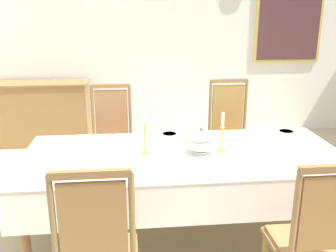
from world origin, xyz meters
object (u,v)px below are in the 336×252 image
at_px(sideboard, 39,113).
at_px(bowl_near_right, 286,132).
at_px(candlestick_west, 145,137).
at_px(chair_south_b, 314,239).
at_px(spoon_secondary, 296,133).
at_px(soup_tureen, 201,141).
at_px(dining_table, 184,162).
at_px(framed_painting, 289,21).
at_px(chair_north_a, 112,139).
at_px(chair_south_a, 98,251).
at_px(candlestick_east, 222,137).
at_px(chair_north_b, 230,134).
at_px(spoon_primary, 41,140).
at_px(bowl_near_left, 52,139).
at_px(bowl_far_left, 169,135).

bearing_deg(sideboard, bowl_near_right, 140.91).
height_order(candlestick_west, bowl_near_right, candlestick_west).
distance_m(chair_south_b, candlestick_west, 1.38).
height_order(bowl_near_right, spoon_secondary, bowl_near_right).
bearing_deg(soup_tureen, bowl_near_right, 23.15).
relative_size(dining_table, framed_painting, 2.06).
distance_m(chair_north_a, chair_south_b, 2.27).
bearing_deg(soup_tureen, chair_south_a, -128.19).
height_order(candlestick_west, spoon_secondary, candlestick_west).
xyz_separation_m(candlestick_west, candlestick_east, (0.61, 0.00, -0.02)).
height_order(chair_north_b, soup_tureen, chair_north_b).
xyz_separation_m(chair_south_b, bowl_near_right, (0.36, 1.32, 0.22)).
xyz_separation_m(candlestick_west, framed_painting, (2.30, 2.84, 0.80)).
bearing_deg(chair_south_a, framed_painting, 55.49).
bearing_deg(chair_south_b, candlestick_east, 109.10).
relative_size(bowl_near_right, spoon_secondary, 0.85).
bearing_deg(candlestick_west, dining_table, -0.00).
height_order(spoon_primary, framed_painting, framed_painting).
height_order(chair_south_a, bowl_near_right, chair_south_a).
bearing_deg(candlestick_east, chair_north_a, 133.96).
bearing_deg(soup_tureen, framed_painting, 56.81).
relative_size(candlestick_west, bowl_near_left, 2.49).
relative_size(bowl_near_right, bowl_far_left, 0.99).
xyz_separation_m(chair_south_a, bowl_near_left, (-0.48, 1.34, 0.21)).
distance_m(chair_south_a, bowl_far_left, 1.49).
xyz_separation_m(chair_north_a, soup_tureen, (0.75, -0.95, 0.28)).
height_order(bowl_near_right, framed_painting, framed_painting).
height_order(chair_south_a, chair_south_b, chair_south_a).
xyz_separation_m(dining_table, bowl_near_left, (-1.10, 0.39, 0.09)).
bearing_deg(bowl_near_left, chair_south_b, -37.83).
xyz_separation_m(bowl_near_right, spoon_secondary, (0.11, 0.03, -0.02)).
relative_size(chair_south_b, bowl_near_right, 7.16).
xyz_separation_m(bowl_far_left, framed_painting, (2.06, 2.41, 0.93)).
distance_m(chair_north_b, bowl_near_left, 1.83).
distance_m(dining_table, sideboard, 3.11).
height_order(chair_north_b, candlestick_west, chair_north_b).
xyz_separation_m(chair_north_a, bowl_near_left, (-0.48, -0.56, 0.20)).
bearing_deg(framed_painting, dining_table, -125.06).
bearing_deg(chair_south_a, bowl_near_right, 39.32).
relative_size(chair_north_a, bowl_far_left, 7.39).
height_order(chair_south_b, chair_north_b, chair_north_b).
height_order(chair_south_a, chair_north_b, chair_north_b).
bearing_deg(dining_table, spoon_secondary, 19.69).
bearing_deg(chair_north_b, spoon_secondary, 130.27).
relative_size(dining_table, chair_north_a, 2.21).
bearing_deg(chair_south_a, chair_north_b, 56.79).
relative_size(bowl_far_left, spoon_secondary, 0.86).
distance_m(bowl_near_left, bowl_near_right, 2.09).
bearing_deg(candlestick_west, chair_south_a, -107.89).
relative_size(soup_tureen, candlestick_east, 0.76).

